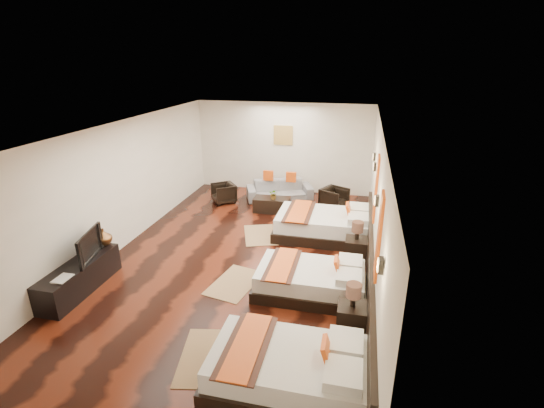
% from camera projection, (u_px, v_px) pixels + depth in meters
% --- Properties ---
extents(floor, '(5.50, 9.50, 0.01)m').
position_uv_depth(floor, '(239.00, 259.00, 8.44)').
color(floor, black).
rests_on(floor, ground).
extents(ceiling, '(5.50, 9.50, 0.01)m').
position_uv_depth(ceiling, '(235.00, 129.00, 7.45)').
color(ceiling, white).
rests_on(ceiling, floor).
extents(back_wall, '(5.50, 0.01, 2.80)m').
position_uv_depth(back_wall, '(283.00, 148.00, 12.27)').
color(back_wall, silver).
rests_on(back_wall, floor).
extents(left_wall, '(0.01, 9.50, 2.80)m').
position_uv_depth(left_wall, '(117.00, 188.00, 8.52)').
color(left_wall, silver).
rests_on(left_wall, floor).
extents(right_wall, '(0.01, 9.50, 2.80)m').
position_uv_depth(right_wall, '(376.00, 209.00, 7.37)').
color(right_wall, silver).
rests_on(right_wall, floor).
extents(headboard_panel, '(0.08, 6.60, 0.90)m').
position_uv_depth(headboard_panel, '(370.00, 274.00, 6.98)').
color(headboard_panel, black).
rests_on(headboard_panel, floor).
extents(bed_near, '(2.09, 1.32, 0.80)m').
position_uv_depth(bed_near, '(290.00, 368.00, 5.11)').
color(bed_near, black).
rests_on(bed_near, floor).
extents(bed_mid, '(2.00, 1.26, 0.76)m').
position_uv_depth(bed_mid, '(312.00, 280.00, 7.16)').
color(bed_mid, black).
rests_on(bed_mid, floor).
extents(bed_far, '(2.34, 1.47, 0.89)m').
position_uv_depth(bed_far, '(326.00, 225.00, 9.39)').
color(bed_far, black).
rests_on(bed_far, floor).
extents(nightstand_a, '(0.44, 0.44, 0.88)m').
position_uv_depth(nightstand_a, '(352.00, 316.00, 6.09)').
color(nightstand_a, black).
rests_on(nightstand_a, floor).
extents(nightstand_b, '(0.46, 0.46, 0.90)m').
position_uv_depth(nightstand_b, '(356.00, 247.00, 8.25)').
color(nightstand_b, black).
rests_on(nightstand_b, floor).
extents(jute_mat_near, '(0.97, 1.32, 0.01)m').
position_uv_depth(jute_mat_near, '(207.00, 357.00, 5.68)').
color(jute_mat_near, '#95724C').
rests_on(jute_mat_near, floor).
extents(jute_mat_mid, '(0.97, 1.33, 0.01)m').
position_uv_depth(jute_mat_mid, '(235.00, 283.00, 7.53)').
color(jute_mat_mid, '#95724C').
rests_on(jute_mat_mid, floor).
extents(jute_mat_far, '(1.10, 1.38, 0.01)m').
position_uv_depth(jute_mat_far, '(260.00, 235.00, 9.55)').
color(jute_mat_far, '#95724C').
rests_on(jute_mat_far, floor).
extents(tv_console, '(0.50, 1.80, 0.55)m').
position_uv_depth(tv_console, '(80.00, 277.00, 7.22)').
color(tv_console, black).
rests_on(tv_console, floor).
extents(tv, '(0.34, 0.96, 0.55)m').
position_uv_depth(tv, '(85.00, 245.00, 7.22)').
color(tv, black).
rests_on(tv, tv_console).
extents(book, '(0.24, 0.32, 0.03)m').
position_uv_depth(book, '(56.00, 278.00, 6.65)').
color(book, black).
rests_on(book, tv_console).
extents(figurine, '(0.34, 0.34, 0.34)m').
position_uv_depth(figurine, '(103.00, 237.00, 7.81)').
color(figurine, brown).
rests_on(figurine, tv_console).
extents(sofa, '(2.11, 1.44, 0.57)m').
position_uv_depth(sofa, '(280.00, 190.00, 11.87)').
color(sofa, slate).
rests_on(sofa, floor).
extents(armchair_left, '(0.88, 0.88, 0.58)m').
position_uv_depth(armchair_left, '(224.00, 193.00, 11.60)').
color(armchair_left, black).
rests_on(armchair_left, floor).
extents(armchair_right, '(0.90, 0.89, 0.61)m').
position_uv_depth(armchair_right, '(334.00, 198.00, 11.11)').
color(armchair_right, black).
rests_on(armchair_right, floor).
extents(coffee_table, '(1.02, 0.55, 0.40)m').
position_uv_depth(coffee_table, '(272.00, 205.00, 10.95)').
color(coffee_table, black).
rests_on(coffee_table, floor).
extents(table_plant, '(0.27, 0.24, 0.29)m').
position_uv_depth(table_plant, '(274.00, 194.00, 10.75)').
color(table_plant, '#265E1F').
rests_on(table_plant, coffee_table).
extents(orange_panel_a, '(0.04, 0.40, 1.30)m').
position_uv_depth(orange_panel_a, '(379.00, 237.00, 5.53)').
color(orange_panel_a, '#D86014').
rests_on(orange_panel_a, right_wall).
extents(orange_panel_b, '(0.04, 0.40, 1.30)m').
position_uv_depth(orange_panel_b, '(376.00, 189.00, 7.54)').
color(orange_panel_b, '#D86014').
rests_on(orange_panel_b, right_wall).
extents(sconce_near, '(0.07, 0.12, 0.18)m').
position_uv_depth(sconce_near, '(381.00, 265.00, 4.48)').
color(sconce_near, black).
rests_on(sconce_near, right_wall).
extents(sconce_mid, '(0.07, 0.12, 0.18)m').
position_uv_depth(sconce_mid, '(377.00, 201.00, 6.49)').
color(sconce_mid, black).
rests_on(sconce_mid, right_wall).
extents(sconce_far, '(0.07, 0.12, 0.18)m').
position_uv_depth(sconce_far, '(375.00, 167.00, 8.49)').
color(sconce_far, black).
rests_on(sconce_far, right_wall).
extents(sconce_lounge, '(0.07, 0.12, 0.18)m').
position_uv_depth(sconce_lounge, '(374.00, 157.00, 9.31)').
color(sconce_lounge, black).
rests_on(sconce_lounge, right_wall).
extents(gold_artwork, '(0.60, 0.04, 0.60)m').
position_uv_depth(gold_artwork, '(283.00, 135.00, 12.11)').
color(gold_artwork, '#AD873F').
rests_on(gold_artwork, back_wall).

